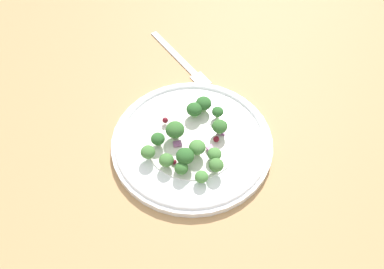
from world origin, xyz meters
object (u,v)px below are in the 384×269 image
plate (192,141)px  broccoli_floret_0 (204,104)px  broccoli_floret_2 (194,110)px  broccoli_floret_1 (216,165)px  fork (182,61)px

plate → broccoli_floret_0: 6.82cm
broccoli_floret_0 → broccoli_floret_2: (-1.97, 0.23, -0.06)cm
broccoli_floret_1 → broccoli_floret_2: bearing=60.8°
broccoli_floret_0 → broccoli_floret_1: broccoli_floret_0 is taller
broccoli_floret_0 → plate: bearing=-152.9°
broccoli_floret_1 → fork: 26.50cm
plate → broccoli_floret_0: (5.74, 2.95, 2.21)cm
plate → fork: plate is taller
broccoli_floret_1 → broccoli_floret_2: size_ratio=0.86×
plate → broccoli_floret_1: (-1.76, -6.72, 2.23)cm
plate → broccoli_floret_0: size_ratio=9.67×
broccoli_floret_1 → broccoli_floret_2: (5.54, 9.90, -0.08)cm
broccoli_floret_0 → broccoli_floret_2: size_ratio=1.01×
broccoli_floret_2 → fork: size_ratio=0.14×
plate → broccoli_floret_1: size_ratio=11.43×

